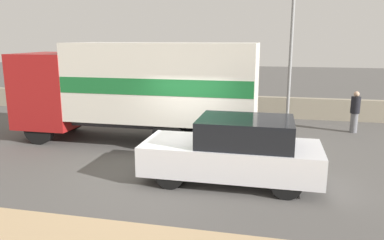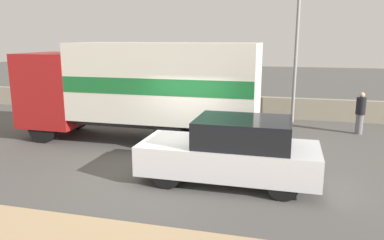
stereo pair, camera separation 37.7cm
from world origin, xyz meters
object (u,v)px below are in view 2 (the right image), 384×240
Objects in this scene: street_lamp at (297,38)px; car_hatchback at (232,151)px; pedestrian at (360,112)px; box_truck at (141,86)px.

car_hatchback is (-1.48, -7.60, -2.78)m from street_lamp.
car_hatchback is 2.75× the size of pedestrian.
pedestrian is at bearing -31.82° from street_lamp.
street_lamp is 0.74× the size of box_truck.
box_truck is at bearing -158.24° from pedestrian.
street_lamp is 8.22m from car_hatchback.
car_hatchback reaches higher than pedestrian.
box_truck reaches higher than pedestrian.
car_hatchback is (3.67, -3.04, -1.16)m from box_truck.
car_hatchback is at bearing -122.94° from pedestrian.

